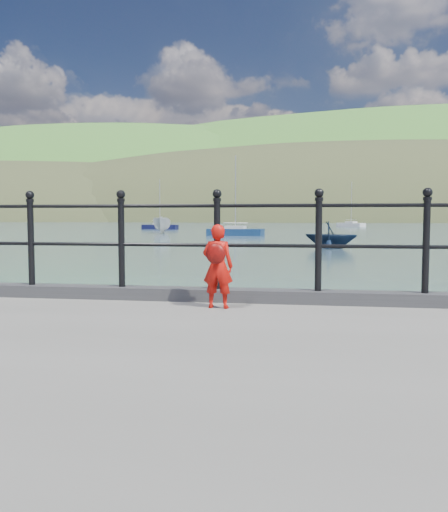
% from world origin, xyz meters
% --- Properties ---
extents(ground, '(600.00, 600.00, 0.00)m').
position_xyz_m(ground, '(0.00, 0.00, 0.00)').
color(ground, '#2D4251').
rests_on(ground, ground).
extents(kerb, '(60.00, 0.30, 0.15)m').
position_xyz_m(kerb, '(0.00, -0.15, 1.07)').
color(kerb, '#28282B').
rests_on(kerb, quay).
extents(railing, '(18.11, 0.11, 1.20)m').
position_xyz_m(railing, '(0.00, -0.15, 1.82)').
color(railing, black).
rests_on(railing, kerb).
extents(far_shore, '(830.00, 200.00, 156.00)m').
position_xyz_m(far_shore, '(38.34, 239.41, -22.57)').
color(far_shore, '#333A21').
rests_on(far_shore, ground).
extents(child, '(0.36, 0.31, 0.94)m').
position_xyz_m(child, '(0.69, -0.65, 1.48)').
color(child, red).
rests_on(child, quay).
extents(launch_white, '(2.71, 5.27, 1.94)m').
position_xyz_m(launch_white, '(-14.96, 53.38, 0.97)').
color(launch_white, silver).
rests_on(launch_white, ground).
extents(launch_navy, '(3.80, 3.49, 1.69)m').
position_xyz_m(launch_navy, '(2.99, 27.82, 0.84)').
color(launch_navy, black).
rests_on(launch_navy, ground).
extents(sailboat_port, '(5.91, 2.67, 8.31)m').
position_xyz_m(sailboat_port, '(-5.81, 48.12, 0.34)').
color(sailboat_port, navy).
rests_on(sailboat_port, ground).
extents(sailboat_deep, '(5.14, 5.22, 8.42)m').
position_xyz_m(sailboat_deep, '(9.13, 95.52, 0.34)').
color(sailboat_deep, silver).
rests_on(sailboat_deep, ground).
extents(sailboat_left, '(5.44, 2.13, 7.66)m').
position_xyz_m(sailboat_left, '(-20.51, 72.05, 0.34)').
color(sailboat_left, black).
rests_on(sailboat_left, ground).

